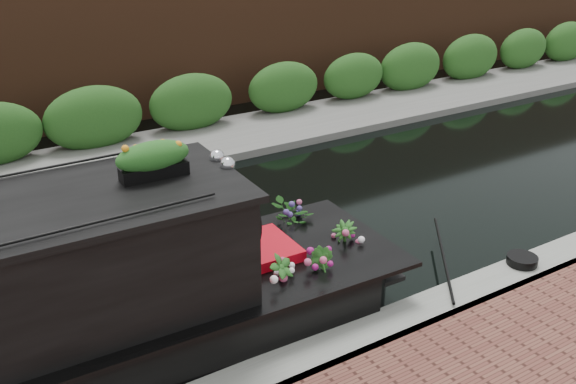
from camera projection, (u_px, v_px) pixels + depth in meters
ground at (205, 247)px, 9.99m from camera, size 80.00×80.00×0.00m
near_bank_coping at (327, 365)px, 7.43m from camera, size 40.00×0.60×0.50m
far_bank_path at (119, 163)px, 13.24m from camera, size 40.00×2.40×0.34m
far_hedge at (105, 150)px, 13.94m from camera, size 40.00×1.10×2.80m
far_brick_wall at (79, 124)px, 15.57m from camera, size 40.00×1.00×8.00m
rope_fender at (368, 260)px, 9.32m from camera, size 0.31×0.42×0.31m
coiled_mooring_rope at (522, 260)px, 9.02m from camera, size 0.43×0.43×0.12m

